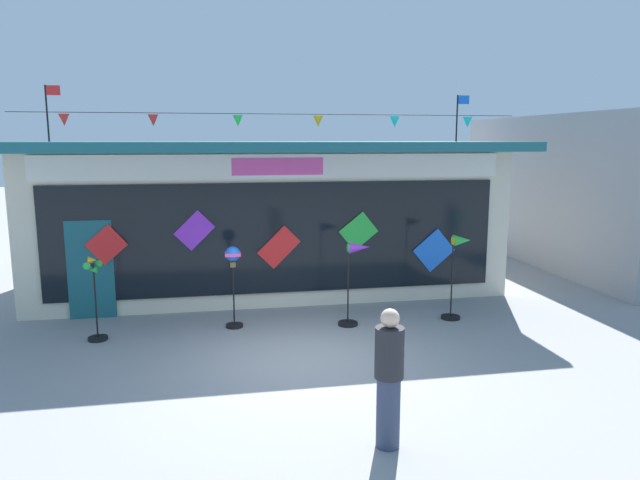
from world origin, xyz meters
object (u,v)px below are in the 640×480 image
Objects in this scene: kite_shop_building at (267,212)px; wind_spinner_left at (233,268)px; wind_spinner_center_left at (355,272)px; wind_spinner_far_left at (95,298)px; person_near_camera at (389,378)px; wind_spinner_center_right at (458,264)px.

wind_spinner_left is at bearing -105.51° from kite_shop_building.
wind_spinner_center_left is (1.32, -3.91, -0.73)m from kite_shop_building.
person_near_camera is (4.04, -4.53, 0.07)m from wind_spinner_far_left.
kite_shop_building reaches higher than wind_spinner_far_left.
wind_spinner_far_left is 2.51m from wind_spinner_left.
wind_spinner_center_right is at bearing 151.88° from person_near_camera.
kite_shop_building is 5.34m from wind_spinner_far_left.
wind_spinner_far_left is 6.07m from person_near_camera.
person_near_camera is at bearing -86.12° from kite_shop_building.
wind_spinner_center_left is at bearing 0.35° from wind_spinner_far_left.
wind_spinner_center_left reaches higher than wind_spinner_far_left.
kite_shop_building is at bearing -172.24° from person_near_camera.
kite_shop_building is 6.51× the size of person_near_camera.
kite_shop_building reaches higher than wind_spinner_left.
kite_shop_building is 6.35× the size of wind_spinner_center_right.
wind_spinner_center_right is 5.40m from person_near_camera.
wind_spinner_left is at bearing 172.99° from wind_spinner_center_left.
wind_spinner_far_left is at bearing -172.71° from wind_spinner_left.
wind_spinner_far_left is 6.91m from wind_spinner_center_right.
wind_spinner_far_left is at bearing -179.65° from wind_spinner_center_left.
wind_spinner_center_left is 4.62m from person_near_camera.
wind_spinner_left is at bearing 7.29° from wind_spinner_far_left.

